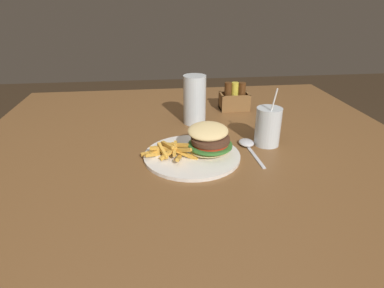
# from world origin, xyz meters

# --- Properties ---
(dining_table) EXTENTS (1.43, 1.44, 0.75)m
(dining_table) POSITION_xyz_m (0.00, 0.00, 0.65)
(dining_table) COLOR brown
(dining_table) RESTS_ON ground_plane
(meal_plate_near) EXTENTS (0.29, 0.28, 0.10)m
(meal_plate_near) POSITION_xyz_m (0.01, -0.05, 0.78)
(meal_plate_near) COLOR white
(meal_plate_near) RESTS_ON dining_table
(beer_glass) EXTENTS (0.08, 0.08, 0.18)m
(beer_glass) POSITION_xyz_m (0.02, 0.23, 0.83)
(beer_glass) COLOR silver
(beer_glass) RESTS_ON dining_table
(juice_glass) EXTENTS (0.08, 0.08, 0.19)m
(juice_glass) POSITION_xyz_m (0.23, 0.01, 0.80)
(juice_glass) COLOR silver
(juice_glass) RESTS_ON dining_table
(spoon) EXTENTS (0.05, 0.19, 0.02)m
(spoon) POSITION_xyz_m (0.16, 0.01, 0.75)
(spoon) COLOR silver
(spoon) RESTS_ON dining_table
(condiment_caddy) EXTENTS (0.12, 0.07, 0.11)m
(condiment_caddy) POSITION_xyz_m (0.21, 0.36, 0.79)
(condiment_caddy) COLOR brown
(condiment_caddy) RESTS_ON dining_table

